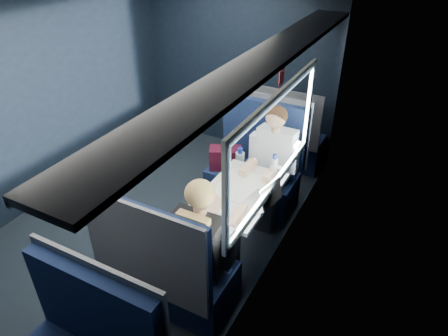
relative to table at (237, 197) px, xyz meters
The scene contains 12 objects.
ground 1.23m from the table, behind, with size 2.80×4.20×0.01m, color black.
room_shell 1.30m from the table, behind, with size 3.00×4.40×2.40m.
table is the anchor object (origin of this frame).
seat_bay_near 0.92m from the table, 102.93° to the left, with size 1.04×0.62×1.26m.
seat_bay_far 0.93m from the table, 101.78° to the right, with size 1.04×0.62×1.26m.
seat_row_front 1.82m from the table, 95.80° to the left, with size 1.04×0.51×1.16m.
man 0.70m from the table, 84.48° to the left, with size 0.53×0.56×1.32m.
woman 0.71m from the table, 84.55° to the right, with size 0.53×0.56×1.32m.
papers 0.10m from the table, 25.04° to the right, with size 0.51×0.73×0.01m, color white.
laptop 0.34m from the table, 12.13° to the right, with size 0.28×0.34×0.23m.
bottle_small 0.49m from the table, 63.74° to the left, with size 0.07×0.07×0.23m.
cup 0.53m from the table, 59.08° to the left, with size 0.07×0.07×0.09m, color white.
Camera 1 is at (2.33, -2.73, 2.87)m, focal length 32.00 mm.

